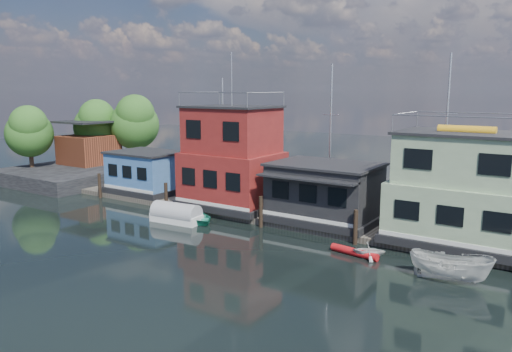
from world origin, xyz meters
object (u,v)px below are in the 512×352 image
Objects in this scene: houseboat_blue at (147,172)px; dinghy_white at (369,250)px; red_kayak at (354,252)px; dinghy_teal at (198,218)px; houseboat_red at (232,159)px; houseboat_dark at (325,192)px; houseboat_green at (462,191)px; tarp_runabout at (176,215)px; motorboat at (451,267)px.

houseboat_blue is 23.25m from dinghy_white.
dinghy_white is 0.91m from red_kayak.
red_kayak is (12.30, -0.55, -0.14)m from dinghy_teal.
houseboat_red reaches higher than dinghy_teal.
houseboat_blue is 17.50m from houseboat_dark.
dinghy_white is (-3.82, -4.80, -3.07)m from houseboat_green.
houseboat_green reaches higher than houseboat_blue.
red_kayak is at bearing -12.52° from houseboat_blue.
houseboat_red is at bearing 168.26° from red_kayak.
houseboat_dark is 2.45× the size of red_kayak.
red_kayak is (-0.87, -0.04, -0.26)m from dinghy_white.
houseboat_green is 2.14× the size of tarp_runabout.
red_kayak is (21.81, -4.84, -1.98)m from houseboat_blue.
houseboat_red is 6.36m from tarp_runabout.
houseboat_dark is 1.83× the size of motorboat.
houseboat_green is at bearing 55.67° from red_kayak.
dinghy_white is 4.81m from motorboat.
houseboat_red reaches higher than red_kayak.
houseboat_red is 1.41× the size of houseboat_green.
dinghy_white is at bearing -11.96° from houseboat_blue.
houseboat_red is at bearing 25.34° from dinghy_teal.
houseboat_blue is at bearing 72.73° from motorboat.
red_kayak is at bearing 70.34° from dinghy_white.
houseboat_blue is at bearing -180.00° from houseboat_green.
dinghy_teal is (0.01, -4.29, -3.74)m from houseboat_red.
dinghy_teal is (-13.17, 0.51, -0.12)m from dinghy_white.
houseboat_green reaches higher than dinghy_white.
motorboat is 1.03× the size of tarp_runabout.
dinghy_teal is 17.92m from motorboat.
tarp_runabout is at bearing -31.98° from houseboat_blue.
houseboat_green reaches higher than motorboat.
houseboat_dark is (17.50, -0.02, 0.21)m from houseboat_blue.
motorboat reaches higher than dinghy_teal.
houseboat_green is 2.41× the size of dinghy_teal.
dinghy_white is (13.18, -4.80, -3.62)m from houseboat_red.
houseboat_blue is at bearing 90.90° from dinghy_teal.
tarp_runabout is (-14.47, -0.32, 0.09)m from dinghy_white.
motorboat reaches higher than dinghy_white.
houseboat_blue reaches higher than motorboat.
houseboat_dark is 2.12× the size of dinghy_teal.
houseboat_dark is at bearing 141.52° from red_kayak.
dinghy_white is 14.47m from tarp_runabout.
houseboat_red is at bearing -180.00° from houseboat_green.
houseboat_red is 8.18m from houseboat_dark.
houseboat_dark is 4.05× the size of dinghy_white.
houseboat_green is (9.00, 0.02, 1.13)m from houseboat_dark.
dinghy_white is (22.68, -4.80, -1.72)m from houseboat_blue.
houseboat_red is 1.60× the size of houseboat_dark.
red_kayak is (4.31, -4.82, -2.20)m from houseboat_dark.
dinghy_teal is at bearing -89.84° from houseboat_red.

